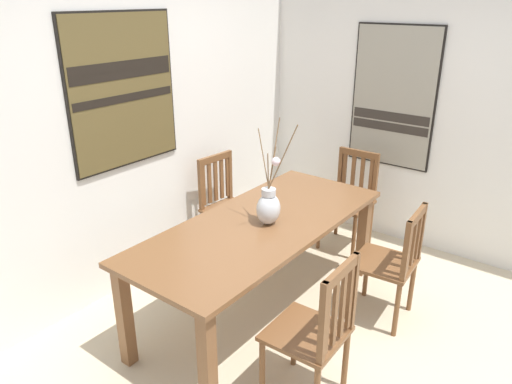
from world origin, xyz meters
The scene contains 11 objects.
ground_plane centered at (0.00, 0.00, -0.01)m, with size 6.40×6.40×0.03m, color beige.
wall_back centered at (0.00, 1.86, 1.35)m, with size 6.40×0.12×2.70m, color silver.
wall_side centered at (1.86, 0.00, 1.35)m, with size 0.12×6.40×2.70m, color silver.
dining_table centered at (0.01, 0.69, 0.65)m, with size 2.09×0.87×0.76m.
centerpiece_vase centered at (0.02, 0.63, 0.89)m, with size 0.28×0.30×0.73m.
chair_0 centered at (0.56, 1.50, 0.49)m, with size 0.45×0.45×0.93m.
chair_1 centered at (0.53, -0.09, 0.47)m, with size 0.45×0.45×0.90m.
chair_2 centered at (-0.49, -0.07, 0.49)m, with size 0.43×0.43×0.95m.
chair_3 centered at (1.38, 0.68, 0.48)m, with size 0.43×0.43×0.92m.
painting_on_back_wall centered at (-0.22, 1.79, 1.59)m, with size 0.95×0.05×1.12m.
painting_on_side_wall centered at (1.79, 0.52, 1.38)m, with size 0.05×0.79×1.28m.
Camera 1 is at (-2.46, -1.16, 2.25)m, focal length 33.84 mm.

